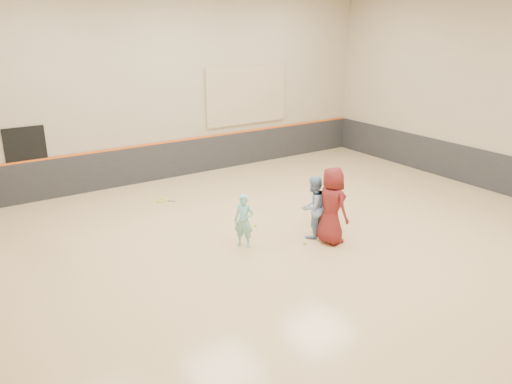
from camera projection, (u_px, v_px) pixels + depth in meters
room at (282, 207)px, 11.79m from camera, size 15.04×12.04×6.22m
wainscot_back at (176, 159)px, 16.57m from camera, size 14.90×0.04×1.20m
wainscot_right at (473, 167)px, 15.74m from camera, size 0.04×11.90×1.20m
accent_stripe at (175, 141)px, 16.36m from camera, size 14.90×0.03×0.06m
acoustic_panel at (247, 95)px, 17.38m from camera, size 3.20×0.08×2.00m
doorway at (28, 165)px, 14.07m from camera, size 1.10×0.05×2.20m
girl at (244, 221)px, 11.41m from camera, size 0.53×0.55×1.27m
instructor at (313, 207)px, 11.88m from camera, size 0.83×0.69×1.54m
young_man at (332, 206)px, 11.55m from camera, size 0.61×0.91×1.84m
held_racket at (329, 215)px, 11.99m from camera, size 0.49×0.49×0.48m
spare_racket at (161, 200)px, 14.48m from camera, size 0.69×0.69×0.07m
ball_under_racket at (305, 243)px, 11.70m from camera, size 0.07×0.07×0.07m
ball_in_hand at (339, 194)px, 11.41m from camera, size 0.07×0.07×0.07m
ball_beside_spare at (255, 225)px, 12.71m from camera, size 0.07×0.07×0.07m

